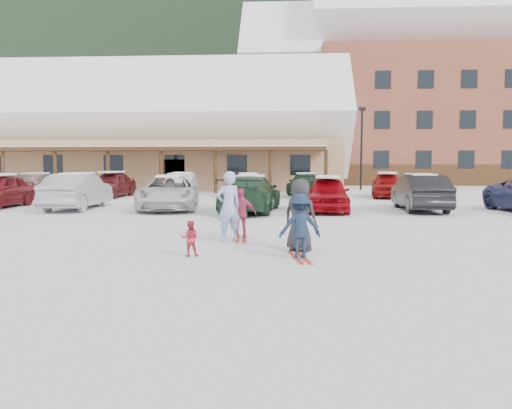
# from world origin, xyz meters

# --- Properties ---
(ground) EXTENTS (160.00, 160.00, 0.00)m
(ground) POSITION_xyz_m (0.00, 0.00, 0.00)
(ground) COLOR white
(ground) RESTS_ON ground
(forested_hillside) EXTENTS (300.00, 70.00, 38.00)m
(forested_hillside) POSITION_xyz_m (0.00, 85.00, 19.00)
(forested_hillside) COLOR black
(forested_hillside) RESTS_ON ground
(day_lodge) EXTENTS (29.12, 12.50, 10.38)m
(day_lodge) POSITION_xyz_m (-9.00, 27.96, 3.94)
(day_lodge) COLOR tan
(day_lodge) RESTS_ON ground
(alpine_hotel) EXTENTS (31.48, 14.01, 21.48)m
(alpine_hotel) POSITION_xyz_m (14.27, 38.00, 8.63)
(alpine_hotel) COLOR brown
(alpine_hotel) RESTS_ON ground
(lamp_post) EXTENTS (0.50, 0.25, 5.93)m
(lamp_post) POSITION_xyz_m (6.45, 24.95, 3.37)
(lamp_post) COLOR black
(lamp_post) RESTS_ON ground
(conifer_2) EXTENTS (5.28, 5.28, 12.24)m
(conifer_2) POSITION_xyz_m (-30.00, 42.00, 6.83)
(conifer_2) COLOR black
(conifer_2) RESTS_ON ground
(conifer_3) EXTENTS (3.96, 3.96, 9.18)m
(conifer_3) POSITION_xyz_m (6.00, 44.00, 5.12)
(conifer_3) COLOR black
(conifer_3) RESTS_ON ground
(adult_skier) EXTENTS (0.80, 0.72, 1.84)m
(adult_skier) POSITION_xyz_m (-0.43, 1.19, 0.92)
(adult_skier) COLOR #91A1D0
(adult_skier) RESTS_ON ground
(toddler_red) EXTENTS (0.42, 0.34, 0.80)m
(toddler_red) POSITION_xyz_m (-1.05, -0.85, 0.40)
(toddler_red) COLOR #BE2836
(toddler_red) RESTS_ON ground
(child_navy) EXTENTS (1.00, 0.69, 1.41)m
(child_navy) POSITION_xyz_m (1.38, -0.97, 0.71)
(child_navy) COLOR #14233B
(child_navy) RESTS_ON ground
(skis_child_navy) EXTENTS (0.47, 1.41, 0.03)m
(skis_child_navy) POSITION_xyz_m (1.38, -0.97, 0.01)
(skis_child_navy) COLOR #BB361A
(skis_child_navy) RESTS_ON ground
(child_magenta) EXTENTS (0.83, 0.40, 1.38)m
(child_magenta) POSITION_xyz_m (-0.14, 1.65, 0.69)
(child_magenta) COLOR #B4345A
(child_magenta) RESTS_ON ground
(skis_child_magenta) EXTENTS (0.30, 1.41, 0.03)m
(skis_child_magenta) POSITION_xyz_m (-0.14, 1.65, 0.01)
(skis_child_magenta) COLOR #BB361A
(skis_child_magenta) RESTS_ON ground
(bystander_dark) EXTENTS (0.99, 0.87, 1.71)m
(bystander_dark) POSITION_xyz_m (1.40, -0.04, 0.85)
(bystander_dark) COLOR #252527
(bystander_dark) RESTS_ON ground
(parked_car_1) EXTENTS (1.84, 4.80, 1.56)m
(parked_car_1) POSITION_xyz_m (-8.07, 9.59, 0.78)
(parked_car_1) COLOR #9B9A9E
(parked_car_1) RESTS_ON ground
(parked_car_2) EXTENTS (3.15, 5.54, 1.46)m
(parked_car_2) POSITION_xyz_m (-4.04, 9.68, 0.73)
(parked_car_2) COLOR silver
(parked_car_2) RESTS_ON ground
(parked_car_3) EXTENTS (2.54, 5.33, 1.50)m
(parked_car_3) POSITION_xyz_m (-0.42, 8.84, 0.75)
(parked_car_3) COLOR #1D3D27
(parked_car_3) RESTS_ON ground
(parked_car_4) EXTENTS (1.97, 4.38, 1.46)m
(parked_car_4) POSITION_xyz_m (2.79, 9.27, 0.73)
(parked_car_4) COLOR #9D0610
(parked_car_4) RESTS_ON ground
(parked_car_5) EXTENTS (1.72, 4.69, 1.54)m
(parked_car_5) POSITION_xyz_m (6.74, 9.82, 0.77)
(parked_car_5) COLOR black
(parked_car_5) RESTS_ON ground
(parked_car_7) EXTENTS (2.32, 4.92, 1.39)m
(parked_car_7) POSITION_xyz_m (-13.44, 16.30, 0.69)
(parked_car_7) COLOR gray
(parked_car_7) RESTS_ON ground
(parked_car_8) EXTENTS (1.91, 4.39, 1.47)m
(parked_car_8) POSITION_xyz_m (-9.10, 16.68, 0.74)
(parked_car_8) COLOR maroon
(parked_car_8) RESTS_ON ground
(parked_car_9) EXTENTS (1.93, 4.44, 1.42)m
(parked_car_9) POSITION_xyz_m (-4.95, 16.72, 0.71)
(parked_car_9) COLOR #ADAEB2
(parked_car_9) RESTS_ON ground
(parked_car_10) EXTENTS (3.07, 5.30, 1.39)m
(parked_car_10) POSITION_xyz_m (-1.13, 16.71, 0.69)
(parked_car_10) COLOR silver
(parked_car_10) RESTS_ON ground
(parked_car_11) EXTENTS (2.49, 4.97, 1.38)m
(parked_car_11) POSITION_xyz_m (2.21, 17.23, 0.69)
(parked_car_11) COLOR #153721
(parked_car_11) RESTS_ON ground
(parked_car_12) EXTENTS (2.25, 4.39, 1.43)m
(parked_car_12) POSITION_xyz_m (6.83, 17.35, 0.72)
(parked_car_12) COLOR maroon
(parked_car_12) RESTS_ON ground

